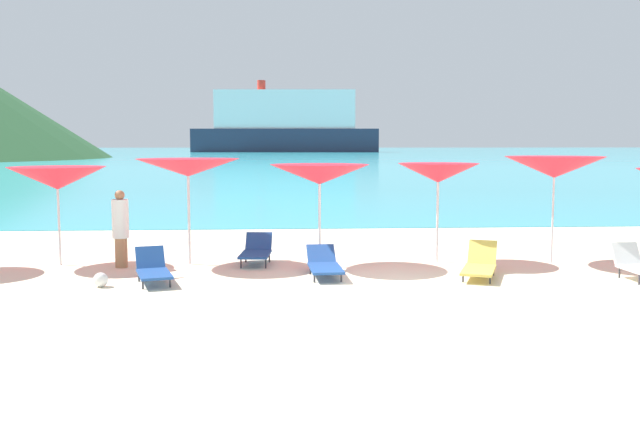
{
  "coord_description": "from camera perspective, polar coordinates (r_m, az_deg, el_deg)",
  "views": [
    {
      "loc": [
        -2.15,
        -12.41,
        2.7
      ],
      "look_at": [
        -1.23,
        2.45,
        1.2
      ],
      "focal_mm": 38.96,
      "sensor_mm": 36.0,
      "label": 1
    }
  ],
  "objects": [
    {
      "name": "umbrella_3",
      "position": [
        15.72,
        -10.79,
        3.72
      ],
      "size": [
        2.54,
        2.54,
        2.37
      ],
      "color": "silver",
      "rests_on": "ground_plane"
    },
    {
      "name": "cruise_ship",
      "position": [
        219.67,
        -2.9,
        7.29
      ],
      "size": [
        58.86,
        11.39,
        22.32
      ],
      "rotation": [
        0.0,
        0.0,
        -0.07
      ],
      "color": "#262D47",
      "rests_on": "ocean_water"
    },
    {
      "name": "umbrella_2",
      "position": [
        16.42,
        -20.77,
        2.72
      ],
      "size": [
        2.23,
        2.23,
        2.19
      ],
      "color": "silver",
      "rests_on": "ground_plane"
    },
    {
      "name": "lounge_chair_3",
      "position": [
        13.92,
        -13.55,
        -4.46
      ],
      "size": [
        0.95,
        1.52,
        0.64
      ],
      "rotation": [
        0.0,
        0.0,
        0.28
      ],
      "color": "#1E478C",
      "rests_on": "ground_plane"
    },
    {
      "name": "lounge_chair_1",
      "position": [
        14.21,
        0.35,
        -4.17
      ],
      "size": [
        0.69,
        1.69,
        0.55
      ],
      "rotation": [
        0.0,
        0.0,
        0.05
      ],
      "color": "#1E478C",
      "rests_on": "ground_plane"
    },
    {
      "name": "ocean_water",
      "position": [
        241.87,
        -3.06,
        5.12
      ],
      "size": [
        650.0,
        440.0,
        0.02
      ],
      "primitive_type": "cube",
      "color": "#38B7CC",
      "rests_on": "ground_plane"
    },
    {
      "name": "umbrella_6",
      "position": [
        16.45,
        18.69,
        3.62
      ],
      "size": [
        2.4,
        2.4,
        2.42
      ],
      "color": "silver",
      "rests_on": "ground_plane"
    },
    {
      "name": "umbrella_4",
      "position": [
        15.23,
        -0.03,
        3.22
      ],
      "size": [
        2.28,
        2.28,
        2.25
      ],
      "color": "silver",
      "rests_on": "ground_plane"
    },
    {
      "name": "beachgoer_2",
      "position": [
        15.73,
        -16.06,
        -1.08
      ],
      "size": [
        0.36,
        0.36,
        1.7
      ],
      "rotation": [
        0.0,
        0.0,
        0.17
      ],
      "color": "#A3704C",
      "rests_on": "ground_plane"
    },
    {
      "name": "ground_plane",
      "position": [
        22.69,
        1.91,
        -1.46
      ],
      "size": [
        50.0,
        100.0,
        0.3
      ],
      "primitive_type": "cube",
      "color": "beige"
    },
    {
      "name": "lounge_chair_8",
      "position": [
        15.21,
        24.62,
        -3.85
      ],
      "size": [
        0.64,
        1.29,
        0.68
      ],
      "rotation": [
        0.0,
        0.0,
        0.05
      ],
      "color": "white",
      "rests_on": "ground_plane"
    },
    {
      "name": "beach_ball",
      "position": [
        13.81,
        -17.57,
        -5.21
      ],
      "size": [
        0.28,
        0.28,
        0.28
      ],
      "primitive_type": "sphere",
      "color": "white",
      "rests_on": "ground_plane"
    },
    {
      "name": "lounge_chair_5",
      "position": [
        15.7,
        -5.26,
        -3.07
      ],
      "size": [
        0.75,
        1.47,
        0.64
      ],
      "rotation": [
        0.0,
        0.0,
        -0.09
      ],
      "color": "#1E478C",
      "rests_on": "ground_plane"
    },
    {
      "name": "lounge_chair_0",
      "position": [
        14.48,
        12.98,
        -4.12
      ],
      "size": [
        1.15,
        1.74,
        0.66
      ],
      "rotation": [
        0.0,
        0.0,
        -0.38
      ],
      "color": "#D8BF4C",
      "rests_on": "ground_plane"
    },
    {
      "name": "umbrella_5",
      "position": [
        15.97,
        9.68,
        3.29
      ],
      "size": [
        1.89,
        1.89,
        2.26
      ],
      "color": "silver",
      "rests_on": "ground_plane"
    }
  ]
}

